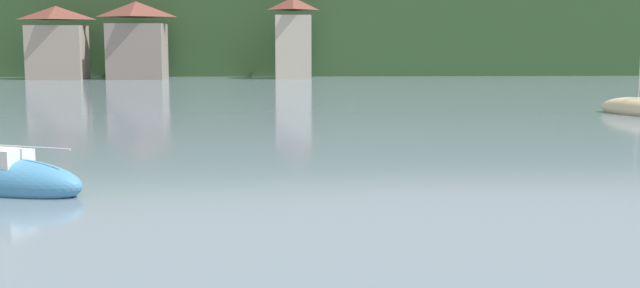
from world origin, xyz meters
TOP-DOWN VIEW (x-y plane):
  - wooded_hillside at (-26.37, 163.46)m, footprint 352.00×49.16m
  - shore_building_west at (-29.36, 129.34)m, footprint 7.06×5.03m
  - shore_building_westcentral at (-19.57, 129.70)m, footprint 7.22×5.79m
  - shore_building_central at (0.00, 129.53)m, footprint 4.67×5.44m
  - sailboat_mid_3 at (-10.26, 55.75)m, footprint 6.52×4.06m
  - sailboat_far_4 at (22.29, 80.54)m, footprint 4.28×5.95m

SIDE VIEW (x-z plane):
  - sailboat_far_4 at x=22.29m, z-range -4.22..4.95m
  - sailboat_mid_3 at x=-10.26m, z-range -3.25..4.10m
  - shore_building_west at x=-29.36m, z-range -0.14..8.89m
  - shore_building_westcentral at x=-19.57m, z-range -0.14..9.48m
  - shore_building_central at x=0.00m, z-range -0.15..10.00m
  - wooded_hillside at x=-26.37m, z-range -12.20..24.30m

